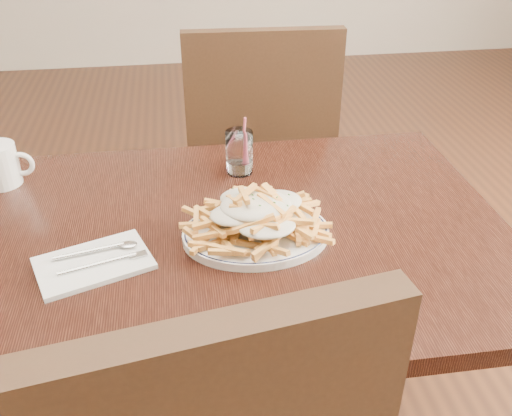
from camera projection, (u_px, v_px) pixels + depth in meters
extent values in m
cube|color=black|center=(219.00, 237.00, 1.18)|extent=(1.20, 0.80, 0.04)
cylinder|color=black|center=(18.00, 292.00, 1.61)|extent=(0.05, 0.05, 0.71)
cylinder|color=black|center=(392.00, 258.00, 1.74)|extent=(0.05, 0.05, 0.71)
cube|color=black|center=(256.00, 164.00, 2.02)|extent=(0.48, 0.48, 0.04)
cube|color=black|center=(263.00, 115.00, 1.70)|extent=(0.46, 0.06, 0.50)
cylinder|color=black|center=(299.00, 193.00, 2.34)|extent=(0.04, 0.04, 0.45)
cylinder|color=black|center=(203.00, 198.00, 2.30)|extent=(0.04, 0.04, 0.45)
cylinder|color=black|center=(317.00, 249.00, 2.00)|extent=(0.04, 0.04, 0.45)
cylinder|color=black|center=(205.00, 256.00, 1.97)|extent=(0.04, 0.04, 0.45)
torus|color=black|center=(256.00, 231.00, 1.14)|extent=(0.34, 0.34, 0.01)
ellipsoid|color=beige|center=(256.00, 204.00, 1.11)|extent=(0.23, 0.21, 0.03)
cube|color=silver|center=(94.00, 263.00, 1.07)|extent=(0.24, 0.20, 0.01)
cylinder|color=white|center=(239.00, 152.00, 1.36)|extent=(0.07, 0.07, 0.11)
cylinder|color=white|center=(240.00, 166.00, 1.38)|extent=(0.06, 0.06, 0.03)
cylinder|color=#DD546B|center=(243.00, 143.00, 1.35)|extent=(0.01, 0.04, 0.14)
torus|color=white|center=(21.00, 164.00, 1.31)|extent=(0.06, 0.02, 0.06)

